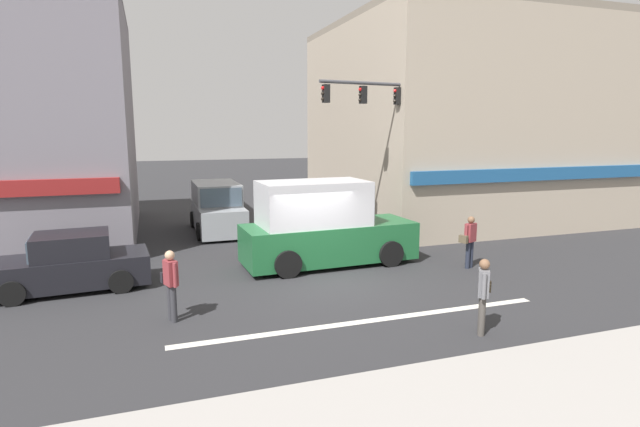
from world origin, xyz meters
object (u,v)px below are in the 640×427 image
Objects in this scene: street_tree at (428,152)px; traffic_light_mast at (405,131)px; van_approaching_near at (217,209)px; sedan_parked_curbside at (70,265)px; pedestrian_far_side at (470,239)px; pedestrian_mid_crossing at (171,281)px; utility_pole_near_left at (29,123)px; utility_pole_far_right at (418,135)px; box_truck_crossing_rightbound at (323,227)px; pedestrian_foreground_with_bag at (483,291)px.

street_tree is 3.72m from traffic_light_mast.
van_approaching_near is (-6.33, 4.88, -3.30)m from traffic_light_mast.
pedestrian_far_side reaches higher than sedan_parked_curbside.
pedestrian_mid_crossing is at bearing -52.14° from sedan_parked_curbside.
utility_pole_near_left is at bearing 172.41° from traffic_light_mast.
utility_pole_far_right reaches higher than traffic_light_mast.
utility_pole_near_left is 14.47m from pedestrian_far_side.
utility_pole_near_left is 12.64m from traffic_light_mast.
utility_pole_near_left reaches higher than traffic_light_mast.
utility_pole_far_right is 15.87m from pedestrian_mid_crossing.
pedestrian_far_side is (6.81, -8.39, -0.05)m from van_approaching_near.
utility_pole_far_right is (0.79, 2.28, 0.72)m from street_tree.
street_tree is 1.07× the size of van_approaching_near.
pedestrian_mid_crossing is (-11.97, -9.94, -3.15)m from utility_pole_far_right.
utility_pole_near_left is (-15.04, -0.92, 1.20)m from street_tree.
street_tree reaches higher than pedestrian_far_side.
utility_pole_near_left is 9.93m from box_truck_crossing_rightbound.
utility_pole_near_left is 14.49m from pedestrian_foreground_with_bag.
pedestrian_foreground_with_bag is at bearing -25.02° from pedestrian_mid_crossing.
pedestrian_mid_crossing is at bearing -170.30° from pedestrian_far_side.
pedestrian_foreground_with_bag is at bearing -113.81° from utility_pole_far_right.
box_truck_crossing_rightbound is 3.40× the size of pedestrian_far_side.
box_truck_crossing_rightbound is 1.23× the size of van_approaching_near.
sedan_parked_curbside is 0.92× the size of van_approaching_near.
utility_pole_near_left reaches higher than utility_pole_far_right.
street_tree reaches higher than box_truck_crossing_rightbound.
utility_pole_near_left is 7.84m from van_approaching_near.
van_approaching_near is at bearing 111.51° from box_truck_crossing_rightbound.
box_truck_crossing_rightbound is (-3.77, -1.62, -3.05)m from traffic_light_mast.
street_tree is 6.87m from pedestrian_far_side.
traffic_light_mast is 5.11m from box_truck_crossing_rightbound.
van_approaching_near is (-2.56, 6.50, -0.25)m from box_truck_crossing_rightbound.
pedestrian_mid_crossing is at bearing -103.19° from van_approaching_near.
sedan_parked_curbside is 2.53× the size of pedestrian_far_side.
utility_pole_near_left is at bearing 158.29° from pedestrian_far_side.
pedestrian_foreground_with_bag is at bearing -35.05° from sedan_parked_curbside.
van_approaching_near reaches higher than pedestrian_far_side.
van_approaching_near reaches higher than pedestrian_mid_crossing.
street_tree reaches higher than pedestrian_mid_crossing.
van_approaching_near reaches higher than pedestrian_foreground_with_bag.
traffic_light_mast is at bearing 73.51° from pedestrian_foreground_with_bag.
box_truck_crossing_rightbound is 7.44m from sedan_parked_curbside.
utility_pole_far_right is 9.38m from pedestrian_far_side.
street_tree is 1.17× the size of sedan_parked_curbside.
utility_pole_near_left reaches higher than pedestrian_far_side.
street_tree is 2.52m from utility_pole_far_right.
pedestrian_mid_crossing is (-4.89, -3.45, -0.30)m from box_truck_crossing_rightbound.
traffic_light_mast is 8.64m from van_approaching_near.
traffic_light_mast is 1.47× the size of sedan_parked_curbside.
utility_pole_near_left is at bearing -176.52° from street_tree.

